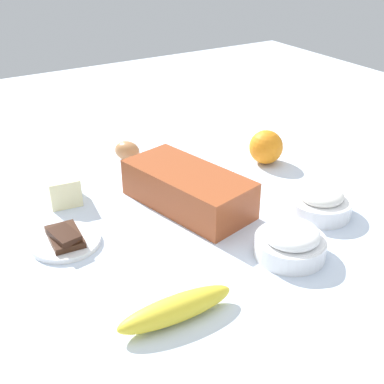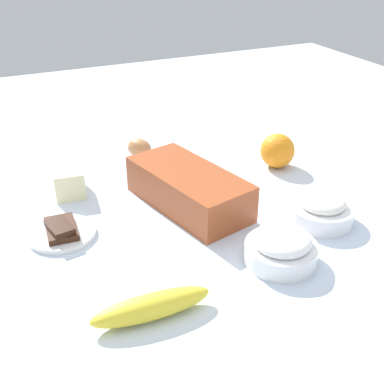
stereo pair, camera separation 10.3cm
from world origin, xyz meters
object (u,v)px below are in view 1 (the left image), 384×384
loaf_pan (187,188)px  orange_fruit (266,147)px  butter_block (63,187)px  banana (176,309)px  flour_bowl (320,202)px  chocolate_plate (65,240)px  sugar_bowl (291,242)px  egg_near_butter (127,151)px

loaf_pan → orange_fruit: (-0.08, 0.27, -0.00)m
loaf_pan → butter_block: 0.27m
banana → flour_bowl: bearing=105.9°
flour_bowl → banana: (0.12, -0.40, -0.01)m
butter_block → chocolate_plate: butter_block is taller
sugar_bowl → chocolate_plate: sugar_bowl is taller
banana → chocolate_plate: (-0.28, -0.08, -0.01)m
butter_block → loaf_pan: bearing=53.1°
sugar_bowl → orange_fruit: size_ratio=1.54×
loaf_pan → butter_block: bearing=-140.3°
loaf_pan → flour_bowl: 0.27m
orange_fruit → butter_block: 0.50m
butter_block → orange_fruit: bearing=80.9°
loaf_pan → orange_fruit: bearing=93.4°
flour_bowl → sugar_bowl: sugar_bowl is taller
banana → chocolate_plate: bearing=-164.5°
flour_bowl → orange_fruit: size_ratio=1.53×
flour_bowl → butter_block: bearing=-127.6°
loaf_pan → sugar_bowl: loaf_pan is taller
chocolate_plate → banana: bearing=15.5°
flour_bowl → chocolate_plate: size_ratio=0.98×
banana → egg_near_butter: bearing=162.2°
banana → orange_fruit: (-0.37, 0.47, 0.02)m
flour_bowl → chocolate_plate: 0.51m
sugar_bowl → chocolate_plate: 0.41m
egg_near_butter → butter_block: bearing=-60.6°
banana → egg_near_butter: size_ratio=2.88×
sugar_bowl → orange_fruit: 0.39m
loaf_pan → chocolate_plate: loaf_pan is taller
sugar_bowl → chocolate_plate: size_ratio=0.99×
butter_block → chocolate_plate: (0.17, -0.05, -0.02)m
orange_fruit → chocolate_plate: (0.09, -0.54, -0.03)m
egg_near_butter → chocolate_plate: (0.28, -0.26, -0.01)m
egg_near_butter → chocolate_plate: bearing=-42.5°
flour_bowl → butter_block: (-0.33, -0.43, 0.00)m
sugar_bowl → banana: 0.26m
sugar_bowl → butter_block: (-0.41, -0.28, 0.00)m
orange_fruit → egg_near_butter: size_ratio=1.26×
egg_near_butter → chocolate_plate: egg_near_butter is taller
flour_bowl → banana: 0.42m
flour_bowl → egg_near_butter: 0.50m
sugar_bowl → banana: size_ratio=0.68×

